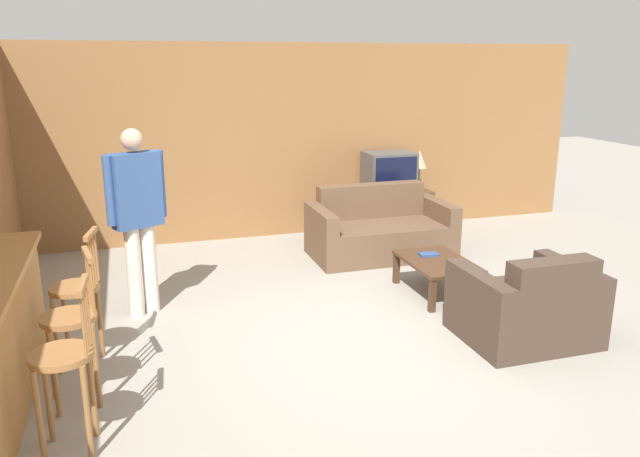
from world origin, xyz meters
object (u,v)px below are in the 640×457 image
at_px(couch_far, 379,232).
at_px(coffee_table, 437,265).
at_px(bar_chair_near, 65,367).
at_px(person_by_window, 137,212).
at_px(armchair_near, 527,308).
at_px(book_on_table, 429,254).
at_px(bar_chair_far, 77,297).
at_px(bar_chair_mid, 72,328).
at_px(tv, 389,172).
at_px(tv_unit, 388,212).
at_px(table_lamp, 419,161).

bearing_deg(couch_far, coffee_table, -87.80).
bearing_deg(bar_chair_near, couch_far, 43.47).
bearing_deg(coffee_table, person_by_window, 172.84).
xyz_separation_m(armchair_near, book_on_table, (-0.24, 1.41, 0.08)).
height_order(bar_chair_near, couch_far, bar_chair_near).
distance_m(bar_chair_far, couch_far, 3.96).
distance_m(bar_chair_mid, bar_chair_far, 0.60).
xyz_separation_m(couch_far, tv, (0.52, 0.95, 0.57)).
xyz_separation_m(bar_chair_mid, tv, (3.92, 3.57, 0.29)).
distance_m(coffee_table, book_on_table, 0.19).
bearing_deg(couch_far, bar_chair_far, -149.19).
bearing_deg(tv, armchair_near, -93.85).
bearing_deg(tv_unit, armchair_near, -93.85).
relative_size(bar_chair_mid, table_lamp, 2.00).
relative_size(bar_chair_far, coffee_table, 1.20).
height_order(bar_chair_mid, couch_far, bar_chair_mid).
relative_size(armchair_near, coffee_table, 1.17).
height_order(tv_unit, person_by_window, person_by_window).
xyz_separation_m(couch_far, table_lamp, (0.99, 0.95, 0.70)).
bearing_deg(armchair_near, table_lamp, 79.00).
distance_m(tv_unit, table_lamp, 0.84).
relative_size(bar_chair_mid, couch_far, 0.65).
relative_size(book_on_table, person_by_window, 0.12).
bearing_deg(couch_far, bar_chair_near, -136.53).
xyz_separation_m(couch_far, tv_unit, (0.52, 0.95, -0.00)).
bearing_deg(couch_far, tv, 61.01).
relative_size(couch_far, tv, 2.56).
bearing_deg(book_on_table, table_lamp, 66.95).
distance_m(bar_chair_near, bar_chair_far, 1.19).
xyz_separation_m(bar_chair_mid, book_on_table, (3.44, 1.36, -0.20)).
relative_size(book_on_table, table_lamp, 0.37).
height_order(couch_far, table_lamp, table_lamp).
bearing_deg(tv_unit, table_lamp, -0.00).
xyz_separation_m(bar_chair_far, tv_unit, (3.92, 2.97, -0.28)).
xyz_separation_m(tv_unit, book_on_table, (-0.48, -2.22, 0.08)).
bearing_deg(bar_chair_far, table_lamp, 34.17).
xyz_separation_m(bar_chair_far, coffee_table, (3.45, 0.58, -0.26)).
distance_m(bar_chair_far, book_on_table, 3.53).
bearing_deg(armchair_near, person_by_window, 153.22).
relative_size(tv, book_on_table, 3.23).
bearing_deg(tv_unit, tv, -90.00).
bearing_deg(person_by_window, bar_chair_far, -118.28).
xyz_separation_m(tv, book_on_table, (-0.48, -2.22, -0.49)).
bearing_deg(armchair_near, bar_chair_mid, 179.19).
xyz_separation_m(armchair_near, person_by_window, (-3.17, 1.60, 0.71)).
xyz_separation_m(table_lamp, person_by_window, (-3.87, -2.03, 0.01)).
bearing_deg(tv_unit, coffee_table, -101.07).
distance_m(bar_chair_mid, person_by_window, 1.68).
distance_m(tv_unit, book_on_table, 2.27).
bearing_deg(tv_unit, person_by_window, -149.27).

